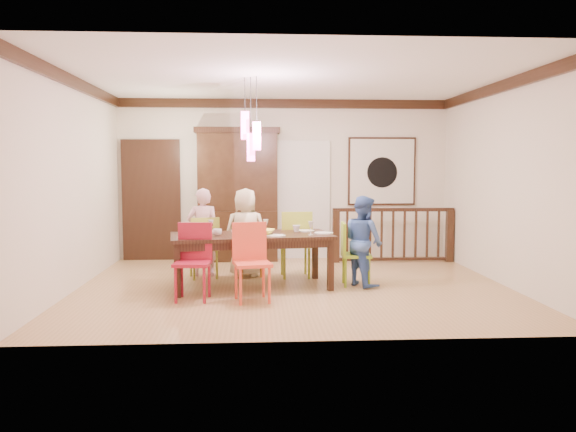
{
  "coord_description": "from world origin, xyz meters",
  "views": [
    {
      "loc": [
        -0.53,
        -7.78,
        1.68
      ],
      "look_at": [
        -0.06,
        0.24,
        0.98
      ],
      "focal_mm": 35.0,
      "sensor_mm": 36.0,
      "label": 1
    }
  ],
  "objects": [
    {
      "name": "wine_glass_d",
      "position": [
        0.23,
        -0.17,
        0.84
      ],
      "size": [
        0.08,
        0.08,
        0.19
      ],
      "primitive_type": null,
      "color": "silver",
      "rests_on": "dining_table"
    },
    {
      "name": "cup_left",
      "position": [
        -1.05,
        -0.2,
        0.8
      ],
      "size": [
        0.14,
        0.14,
        0.1
      ],
      "primitive_type": "imported",
      "rotation": [
        0.0,
        0.0,
        -0.11
      ],
      "color": "silver",
      "rests_on": "dining_table"
    },
    {
      "name": "panel_door",
      "position": [
        -2.4,
        2.45,
        1.05
      ],
      "size": [
        1.04,
        0.07,
        2.24
      ],
      "primitive_type": "cube",
      "color": "black",
      "rests_on": "wall_back"
    },
    {
      "name": "person_end_right",
      "position": [
        0.99,
        0.01,
        0.64
      ],
      "size": [
        0.71,
        0.77,
        1.28
      ],
      "primitive_type": "imported",
      "rotation": [
        0.0,
        0.0,
        2.04
      ],
      "color": "#3E61AD",
      "rests_on": "floor"
    },
    {
      "name": "chair_end_right",
      "position": [
        0.89,
        0.02,
        0.51
      ],
      "size": [
        0.43,
        0.43,
        0.9
      ],
      "rotation": [
        0.0,
        0.0,
        1.51
      ],
      "color": "#7DA61D",
      "rests_on": "floor"
    },
    {
      "name": "balustrade",
      "position": [
        1.9,
        1.95,
        0.5
      ],
      "size": [
        2.15,
        0.12,
        0.96
      ],
      "rotation": [
        0.0,
        0.0,
        -0.02
      ],
      "color": "black",
      "rests_on": "floor"
    },
    {
      "name": "plate_near_mid",
      "position": [
        -0.25,
        -0.27,
        0.76
      ],
      "size": [
        0.26,
        0.26,
        0.01
      ],
      "primitive_type": "cylinder",
      "color": "white",
      "rests_on": "dining_table"
    },
    {
      "name": "napkin",
      "position": [
        -0.64,
        -0.39,
        0.76
      ],
      "size": [
        0.18,
        0.14,
        0.01
      ],
      "primitive_type": "cube",
      "color": "#D83359",
      "rests_on": "dining_table"
    },
    {
      "name": "chair_far_right",
      "position": [
        0.08,
        0.7,
        0.58
      ],
      "size": [
        0.48,
        0.48,
        1.02
      ],
      "rotation": [
        0.0,
        0.0,
        3.2
      ],
      "color": "#96A729",
      "rests_on": "floor"
    },
    {
      "name": "chair_far_left",
      "position": [
        -1.32,
        0.71,
        0.54
      ],
      "size": [
        0.51,
        0.51,
        0.93
      ],
      "rotation": [
        0.0,
        0.0,
        3.39
      ],
      "color": "olive",
      "rests_on": "floor"
    },
    {
      "name": "wine_glass_a",
      "position": [
        -1.16,
        0.11,
        0.84
      ],
      "size": [
        0.08,
        0.08,
        0.19
      ],
      "primitive_type": null,
      "color": "#590C19",
      "rests_on": "dining_table"
    },
    {
      "name": "chair_far_mid",
      "position": [
        -0.64,
        0.78,
        0.48
      ],
      "size": [
        0.48,
        0.48,
        0.84
      ],
      "rotation": [
        0.0,
        0.0,
        3.45
      ],
      "color": "#C47020",
      "rests_on": "floor"
    },
    {
      "name": "ceiling",
      "position": [
        0.0,
        0.0,
        2.9
      ],
      "size": [
        6.0,
        6.0,
        0.0
      ],
      "primitive_type": "plane",
      "rotation": [
        3.14,
        0.0,
        0.0
      ],
      "color": "white",
      "rests_on": "wall_back"
    },
    {
      "name": "wall_back",
      "position": [
        0.0,
        2.5,
        1.45
      ],
      "size": [
        6.0,
        0.0,
        6.0
      ],
      "primitive_type": "plane",
      "rotation": [
        1.57,
        0.0,
        0.0
      ],
      "color": "beige",
      "rests_on": "floor"
    },
    {
      "name": "dining_table",
      "position": [
        -0.59,
        -0.02,
        0.67
      ],
      "size": [
        2.33,
        1.31,
        0.75
      ],
      "rotation": [
        0.0,
        0.0,
        0.15
      ],
      "color": "black",
      "rests_on": "floor"
    },
    {
      "name": "person_far_mid",
      "position": [
        -0.68,
        0.78,
        0.68
      ],
      "size": [
        0.73,
        0.54,
        1.36
      ],
      "primitive_type": "imported",
      "rotation": [
        0.0,
        0.0,
        3.31
      ],
      "color": "beige",
      "rests_on": "floor"
    },
    {
      "name": "person_far_left",
      "position": [
        -1.34,
        0.87,
        0.68
      ],
      "size": [
        0.5,
        0.34,
        1.36
      ],
      "primitive_type": "imported",
      "rotation": [
        0.0,
        0.0,
        3.17
      ],
      "color": "#EFB6C4",
      "rests_on": "floor"
    },
    {
      "name": "plate_near_left",
      "position": [
        -1.3,
        -0.33,
        0.76
      ],
      "size": [
        0.26,
        0.26,
        0.01
      ],
      "primitive_type": "cylinder",
      "color": "white",
      "rests_on": "dining_table"
    },
    {
      "name": "small_bowl",
      "position": [
        -0.78,
        0.01,
        0.78
      ],
      "size": [
        0.24,
        0.24,
        0.06
      ],
      "primitive_type": "imported",
      "rotation": [
        0.0,
        0.0,
        0.28
      ],
      "color": "white",
      "rests_on": "dining_table"
    },
    {
      "name": "plate_far_mid",
      "position": [
        -0.56,
        0.26,
        0.76
      ],
      "size": [
        0.26,
        0.26,
        0.01
      ],
      "primitive_type": "cylinder",
      "color": "white",
      "rests_on": "dining_table"
    },
    {
      "name": "white_doorway",
      "position": [
        0.35,
        2.46,
        1.05
      ],
      "size": [
        0.97,
        0.05,
        2.22
      ],
      "primitive_type": "cube",
      "color": "silver",
      "rests_on": "wall_back"
    },
    {
      "name": "painting",
      "position": [
        1.8,
        2.46,
        1.6
      ],
      "size": [
        1.25,
        0.06,
        1.25
      ],
      "color": "black",
      "rests_on": "wall_back"
    },
    {
      "name": "floor",
      "position": [
        0.0,
        0.0,
        0.0
      ],
      "size": [
        6.0,
        6.0,
        0.0
      ],
      "primitive_type": "plane",
      "color": "#AC8453",
      "rests_on": "ground"
    },
    {
      "name": "plate_far_right",
      "position": [
        0.19,
        0.29,
        0.76
      ],
      "size": [
        0.26,
        0.26,
        0.01
      ],
      "primitive_type": "cylinder",
      "color": "white",
      "rests_on": "dining_table"
    },
    {
      "name": "serving_bowl",
      "position": [
        -0.43,
        -0.11,
        0.79
      ],
      "size": [
        0.39,
        0.39,
        0.08
      ],
      "primitive_type": "imported",
      "rotation": [
        0.0,
        0.0,
        -0.27
      ],
      "color": "yellow",
      "rests_on": "dining_table"
    },
    {
      "name": "wine_glass_c",
      "position": [
        -0.66,
        -0.32,
        0.84
      ],
      "size": [
        0.08,
        0.08,
        0.19
      ],
      "primitive_type": null,
      "color": "#590C19",
      "rests_on": "dining_table"
    },
    {
      "name": "chair_near_left",
      "position": [
        -1.33,
        -0.74,
        0.56
      ],
      "size": [
        0.48,
        0.48,
        0.97
      ],
      "rotation": [
        0.0,
        0.0,
        -0.09
      ],
      "color": "maroon",
      "rests_on": "floor"
    },
    {
      "name": "china_hutch",
      "position": [
        -0.84,
        2.3,
        1.19
      ],
      "size": [
        1.5,
        0.46,
        2.38
      ],
      "color": "black",
      "rests_on": "floor"
    },
    {
      "name": "wall_right",
      "position": [
        3.0,
        0.0,
        1.45
      ],
      "size": [
        0.0,
        5.0,
        5.0
      ],
      "primitive_type": "plane",
      "rotation": [
        1.57,
        0.0,
        -1.57
      ],
      "color": "beige",
      "rests_on": "floor"
    },
    {
      "name": "plate_far_left",
      "position": [
        -1.26,
        0.33,
        0.76
      ],
      "size": [
        0.26,
        0.26,
        0.01
      ],
      "primitive_type": "cylinder",
      "color": "white",
      "rests_on": "dining_table"
    },
    {
      "name": "chair_near_mid",
      "position": [
        -0.57,
        -0.84,
        0.56
      ],
      "size": [
        0.52,
        0.52,
        0.98
      ],
      "rotation": [
        0.0,
        0.0,
        0.19
      ],
      "color": "#EF4931",
      "rests_on": "floor"
    },
    {
      "name": "plate_end_right",
      "position": [
        0.43,
        -0.0,
        0.76
      ],
      "size": [
        0.26,
        0.26,
        0.01
      ],
      "primitive_type": "cylinder",
      "color": "white",
      "rests_on": "dining_table"
    },
    {
      "name": "pendant_cluster",
      "position": [
        -0.59,
        -0.02,
        2.11
      ],
      "size": [
        0.27,
        0.21,
        1.14
      ],
      "color": "#FF4C9E",
      "rests_on": "ceiling"
    },
    {
      "name": "cup_right",
      "position": [
        0.05,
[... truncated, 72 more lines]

